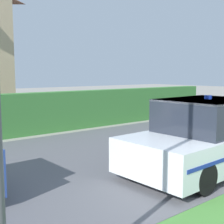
% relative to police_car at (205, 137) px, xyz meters
% --- Properties ---
extents(road_strip, '(28.00, 6.52, 0.01)m').
position_rel_police_car_xyz_m(road_strip, '(-1.10, 2.23, -0.73)').
color(road_strip, '#5B5B60').
rests_on(road_strip, ground).
extents(garden_hedge, '(15.77, 0.57, 1.44)m').
position_rel_police_car_xyz_m(garden_hedge, '(-0.04, 6.18, -0.02)').
color(garden_hedge, '#3D7F38').
rests_on(garden_hedge, ground).
extents(police_car, '(3.92, 1.90, 1.64)m').
position_rel_police_car_xyz_m(police_car, '(0.00, 0.00, 0.00)').
color(police_car, black).
rests_on(police_car, road_strip).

